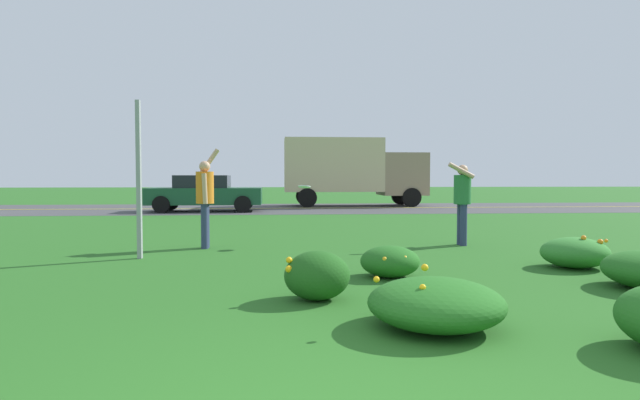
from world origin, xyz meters
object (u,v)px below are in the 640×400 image
at_px(frisbee_white, 304,187).
at_px(car_dark_green_center_left, 205,193).
at_px(person_thrower_orange_shirt, 205,196).
at_px(person_catcher_green_shirt, 462,197).
at_px(sign_post_near_path, 139,180).
at_px(box_truck_tan, 352,168).

relative_size(frisbee_white, car_dark_green_center_left, 0.06).
distance_m(person_thrower_orange_shirt, frisbee_white, 1.96).
xyz_separation_m(person_catcher_green_shirt, frisbee_white, (-3.17, 0.24, 0.21)).
relative_size(sign_post_near_path, box_truck_tan, 0.40).
height_order(sign_post_near_path, box_truck_tan, box_truck_tan).
bearing_deg(person_thrower_orange_shirt, sign_post_near_path, -127.50).
distance_m(person_thrower_orange_shirt, person_catcher_green_shirt, 5.10).
relative_size(person_catcher_green_shirt, box_truck_tan, 0.25).
relative_size(person_thrower_orange_shirt, frisbee_white, 7.53).
xyz_separation_m(person_catcher_green_shirt, car_dark_green_center_left, (-6.64, 11.01, -0.23)).
height_order(sign_post_near_path, person_thrower_orange_shirt, sign_post_near_path).
height_order(car_dark_green_center_left, box_truck_tan, box_truck_tan).
height_order(sign_post_near_path, car_dark_green_center_left, sign_post_near_path).
height_order(frisbee_white, box_truck_tan, box_truck_tan).
xyz_separation_m(sign_post_near_path, frisbee_white, (2.86, 1.49, -0.15)).
distance_m(sign_post_near_path, person_thrower_orange_shirt, 1.56).
bearing_deg(person_catcher_green_shirt, frisbee_white, 175.65).
xyz_separation_m(person_thrower_orange_shirt, car_dark_green_center_left, (-1.54, 11.04, -0.28)).
relative_size(sign_post_near_path, frisbee_white, 10.31).
height_order(person_catcher_green_shirt, car_dark_green_center_left, person_catcher_green_shirt).
bearing_deg(box_truck_tan, person_thrower_orange_shirt, -108.67).
bearing_deg(person_thrower_orange_shirt, person_catcher_green_shirt, 0.40).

